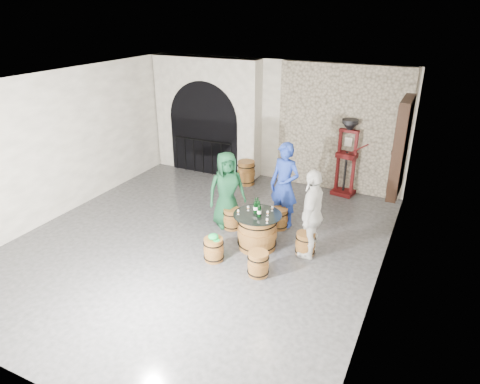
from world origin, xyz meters
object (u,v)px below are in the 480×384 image
at_px(barrel_table, 257,231).
at_px(wine_bottle_left, 255,207).
at_px(barrel_stool_near_left, 214,249).
at_px(person_blue, 285,185).
at_px(side_barrel, 246,173).
at_px(person_green, 227,190).
at_px(person_white, 312,214).
at_px(wine_bottle_right, 258,207).
at_px(corking_press, 347,152).
at_px(barrel_stool_far, 279,218).
at_px(wine_bottle_center, 259,210).
at_px(barrel_stool_right, 305,244).
at_px(barrel_stool_left, 232,219).
at_px(barrel_stool_near_right, 258,264).

relative_size(barrel_table, wine_bottle_left, 2.92).
distance_m(barrel_table, barrel_stool_near_left, 0.97).
relative_size(person_blue, side_barrel, 2.89).
relative_size(person_green, person_white, 0.95).
xyz_separation_m(wine_bottle_right, corking_press, (0.95, 3.31, 0.27)).
height_order(person_green, person_blue, person_blue).
bearing_deg(person_green, barrel_stool_far, -27.74).
height_order(barrel_stool_far, wine_bottle_center, wine_bottle_center).
distance_m(person_green, person_blue, 1.24).
relative_size(barrel_stool_right, wine_bottle_center, 1.40).
bearing_deg(barrel_stool_near_left, person_white, 31.60).
relative_size(barrel_stool_left, barrel_stool_far, 1.00).
relative_size(barrel_stool_near_right, person_blue, 0.25).
relative_size(barrel_stool_left, barrel_stool_right, 1.00).
distance_m(barrel_stool_left, person_white, 1.97).
relative_size(barrel_stool_left, barrel_stool_near_left, 1.00).
height_order(barrel_stool_near_right, side_barrel, side_barrel).
bearing_deg(corking_press, barrel_stool_near_left, -100.34).
bearing_deg(barrel_stool_far, person_white, -39.50).
height_order(wine_bottle_left, side_barrel, wine_bottle_left).
relative_size(barrel_stool_far, corking_press, 0.24).
xyz_separation_m(barrel_table, barrel_stool_near_right, (0.40, -0.87, -0.14)).
height_order(barrel_table, wine_bottle_center, wine_bottle_center).
bearing_deg(barrel_stool_left, barrel_stool_right, -10.64).
bearing_deg(barrel_stool_near_right, barrel_table, 114.90).
distance_m(barrel_stool_far, wine_bottle_center, 1.21).
relative_size(person_green, corking_press, 0.86).
distance_m(barrel_stool_left, person_green, 0.64).
xyz_separation_m(person_white, wine_bottle_left, (-1.09, -0.15, -0.01)).
bearing_deg(barrel_stool_left, barrel_stool_far, 26.26).
relative_size(wine_bottle_center, wine_bottle_right, 1.00).
bearing_deg(barrel_stool_near_left, side_barrel, 105.94).
relative_size(barrel_stool_near_left, person_blue, 0.25).
distance_m(barrel_stool_near_left, side_barrel, 3.84).
bearing_deg(person_blue, barrel_stool_far, -83.74).
xyz_separation_m(person_white, wine_bottle_center, (-0.96, -0.26, -0.01)).
height_order(barrel_stool_right, wine_bottle_right, wine_bottle_right).
xyz_separation_m(wine_bottle_center, side_barrel, (-1.67, 2.98, -0.54)).
xyz_separation_m(barrel_stool_near_right, wine_bottle_right, (-0.43, 0.93, 0.64)).
xyz_separation_m(barrel_stool_right, person_green, (-1.93, 0.44, 0.61)).
bearing_deg(barrel_stool_left, barrel_stool_near_right, -48.37).
height_order(barrel_stool_far, barrel_stool_near_right, same).
relative_size(barrel_stool_far, person_white, 0.26).
bearing_deg(wine_bottle_center, person_blue, 87.55).
relative_size(person_green, wine_bottle_left, 5.13).
relative_size(barrel_stool_near_right, person_green, 0.27).
distance_m(person_blue, wine_bottle_left, 1.13).
xyz_separation_m(barrel_table, wine_bottle_right, (-0.03, 0.06, 0.50)).
height_order(barrel_table, corking_press, corking_press).
distance_m(barrel_stool_right, barrel_stool_near_left, 1.77).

